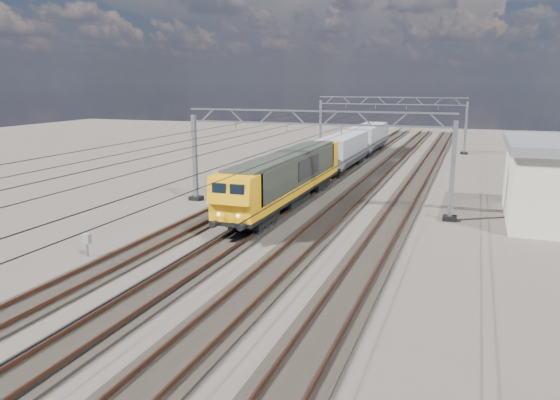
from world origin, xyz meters
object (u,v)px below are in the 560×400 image
(trackside_cabinet, at_px, (87,239))
(hopper_wagon_lead, at_px, (343,149))
(catenary_gantry_far, at_px, (390,122))
(locomotive, at_px, (287,176))
(hopper_wagon_mid, at_px, (369,137))
(catenary_gantry_mid, at_px, (314,156))

(trackside_cabinet, bearing_deg, hopper_wagon_lead, 75.92)
(catenary_gantry_far, relative_size, locomotive, 0.94)
(hopper_wagon_lead, xyz_separation_m, hopper_wagon_mid, (0.00, 14.20, 0.00))
(locomotive, relative_size, hopper_wagon_mid, 1.62)
(catenary_gantry_mid, height_order, trackside_cabinet, catenary_gantry_mid)
(catenary_gantry_far, distance_m, hopper_wagon_lead, 18.38)
(hopper_wagon_lead, bearing_deg, catenary_gantry_mid, -83.59)
(catenary_gantry_far, relative_size, hopper_wagon_mid, 1.53)
(catenary_gantry_far, bearing_deg, hopper_wagon_mid, -116.61)
(hopper_wagon_mid, xyz_separation_m, trackside_cabinet, (-6.17, -46.49, -1.30))
(locomotive, xyz_separation_m, hopper_wagon_lead, (-0.00, 17.70, -0.09))
(catenary_gantry_far, relative_size, hopper_wagon_lead, 1.53)
(catenary_gantry_far, distance_m, locomotive, 35.98)
(catenary_gantry_mid, xyz_separation_m, catenary_gantry_far, (0.00, 36.00, 0.00))
(locomotive, xyz_separation_m, trackside_cabinet, (-6.17, -14.59, -1.40))
(catenary_gantry_mid, height_order, catenary_gantry_far, same)
(hopper_wagon_mid, relative_size, trackside_cabinet, 10.62)
(hopper_wagon_lead, distance_m, hopper_wagon_mid, 14.20)
(locomotive, xyz_separation_m, hopper_wagon_mid, (-0.00, 31.90, -0.09))
(catenary_gantry_mid, bearing_deg, catenary_gantry_far, 90.00)
(hopper_wagon_mid, bearing_deg, trackside_cabinet, -97.56)
(catenary_gantry_far, xyz_separation_m, hopper_wagon_mid, (-2.00, -3.99, -1.67))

